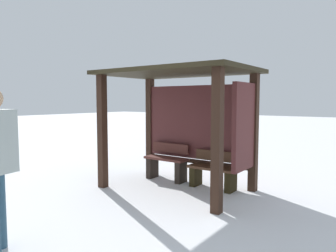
# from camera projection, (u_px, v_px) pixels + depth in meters

# --- Properties ---
(ground_plane) EXTENTS (60.00, 60.00, 0.00)m
(ground_plane) POSITION_uv_depth(u_px,v_px,m) (176.00, 189.00, 6.05)
(ground_plane) COLOR white
(bus_shelter) EXTENTS (2.82, 1.83, 2.24)m
(bus_shelter) POSITION_uv_depth(u_px,v_px,m) (189.00, 105.00, 6.05)
(bus_shelter) COLOR #331F15
(bus_shelter) RESTS_ON ground
(bench_left_inside) EXTENTS (0.95, 0.34, 0.77)m
(bench_left_inside) POSITION_uv_depth(u_px,v_px,m) (167.00, 164.00, 6.70)
(bench_left_inside) COLOR #562C26
(bench_left_inside) RESTS_ON ground
(bench_center_inside) EXTENTS (0.95, 0.36, 0.70)m
(bench_center_inside) POSITION_uv_depth(u_px,v_px,m) (213.00, 172.00, 6.07)
(bench_center_inside) COLOR #492D1D
(bench_center_inside) RESTS_ON ground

